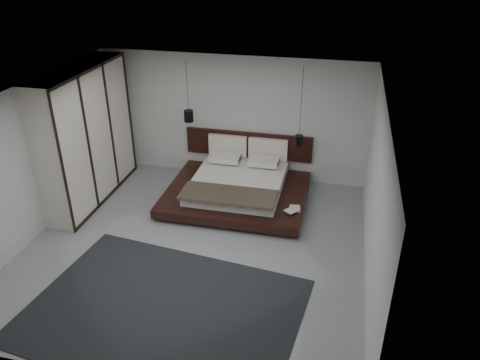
% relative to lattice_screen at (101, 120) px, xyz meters
% --- Properties ---
extents(floor, '(6.00, 6.00, 0.00)m').
position_rel_lattice_screen_xyz_m(floor, '(2.95, -2.45, -1.30)').
color(floor, gray).
rests_on(floor, ground).
extents(ceiling, '(6.00, 6.00, 0.00)m').
position_rel_lattice_screen_xyz_m(ceiling, '(2.95, -2.45, 1.50)').
color(ceiling, white).
rests_on(ceiling, wall_back).
extents(wall_back, '(6.00, 0.00, 6.00)m').
position_rel_lattice_screen_xyz_m(wall_back, '(2.95, 0.55, 0.10)').
color(wall_back, silver).
rests_on(wall_back, floor).
extents(wall_front, '(6.00, 0.00, 6.00)m').
position_rel_lattice_screen_xyz_m(wall_front, '(2.95, -5.45, 0.10)').
color(wall_front, silver).
rests_on(wall_front, floor).
extents(wall_left, '(0.00, 6.00, 6.00)m').
position_rel_lattice_screen_xyz_m(wall_left, '(-0.05, -2.45, 0.10)').
color(wall_left, silver).
rests_on(wall_left, floor).
extents(wall_right, '(0.00, 6.00, 6.00)m').
position_rel_lattice_screen_xyz_m(wall_right, '(5.95, -2.45, 0.10)').
color(wall_right, silver).
rests_on(wall_right, floor).
extents(lattice_screen, '(0.05, 0.90, 2.60)m').
position_rel_lattice_screen_xyz_m(lattice_screen, '(0.00, 0.00, 0.00)').
color(lattice_screen, black).
rests_on(lattice_screen, floor).
extents(bed, '(2.90, 2.44, 1.10)m').
position_rel_lattice_screen_xyz_m(bed, '(3.31, -0.55, -1.00)').
color(bed, black).
rests_on(bed, floor).
extents(book_lower, '(0.24, 0.30, 0.03)m').
position_rel_lattice_screen_xyz_m(book_lower, '(4.50, -1.22, -1.02)').
color(book_lower, '#99724C').
rests_on(book_lower, bed).
extents(book_upper, '(0.33, 0.35, 0.02)m').
position_rel_lattice_screen_xyz_m(book_upper, '(4.48, -1.25, -0.99)').
color(book_upper, '#99724C').
rests_on(book_upper, book_lower).
extents(pendant_left, '(0.20, 0.20, 1.32)m').
position_rel_lattice_screen_xyz_m(pendant_left, '(2.12, -0.08, 0.30)').
color(pendant_left, black).
rests_on(pendant_left, ceiling).
extents(pendant_right, '(0.17, 0.17, 1.65)m').
position_rel_lattice_screen_xyz_m(pendant_right, '(4.50, -0.08, -0.03)').
color(pendant_right, black).
rests_on(pendant_right, ceiling).
extents(wardrobe, '(0.67, 2.85, 2.80)m').
position_rel_lattice_screen_xyz_m(wardrobe, '(0.25, -1.13, 0.10)').
color(wardrobe, beige).
rests_on(wardrobe, floor).
extents(rug, '(4.33, 3.33, 0.02)m').
position_rel_lattice_screen_xyz_m(rug, '(3.00, -4.14, -1.29)').
color(rug, black).
rests_on(rug, floor).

